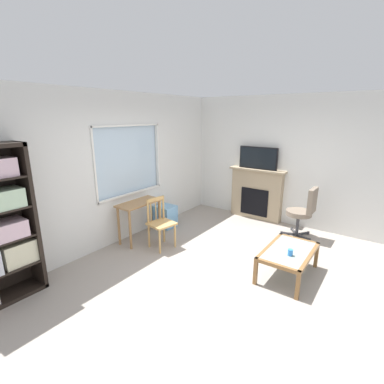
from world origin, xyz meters
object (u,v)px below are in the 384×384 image
at_px(fireplace, 256,194).
at_px(tv, 258,158).
at_px(sippy_cup, 290,252).
at_px(office_chair, 304,210).
at_px(plastic_drawer_unit, 166,216).
at_px(wooden_chair, 160,222).
at_px(coffee_table, 289,253).
at_px(desk_under_window, 139,210).

height_order(fireplace, tv, tv).
relative_size(fireplace, tv, 1.46).
bearing_deg(sippy_cup, office_chair, 9.33).
bearing_deg(sippy_cup, plastic_drawer_unit, 79.32).
relative_size(wooden_chair, office_chair, 0.90).
xyz_separation_m(tv, coffee_table, (-1.96, -1.38, -1.04)).
distance_m(fireplace, office_chair, 1.25).
relative_size(wooden_chair, coffee_table, 0.86).
relative_size(wooden_chair, tv, 1.04).
xyz_separation_m(fireplace, tv, (-0.02, -0.00, 0.82)).
distance_m(wooden_chair, coffee_table, 2.19).
height_order(desk_under_window, tv, tv).
bearing_deg(wooden_chair, office_chair, -45.31).
height_order(fireplace, coffee_table, fireplace).
bearing_deg(desk_under_window, wooden_chair, -89.21).
bearing_deg(tv, office_chair, -110.58).
xyz_separation_m(wooden_chair, office_chair, (1.92, -1.94, 0.09)).
height_order(desk_under_window, plastic_drawer_unit, desk_under_window).
distance_m(plastic_drawer_unit, coffee_table, 2.74).
height_order(wooden_chair, sippy_cup, wooden_chair).
xyz_separation_m(desk_under_window, office_chair, (1.93, -2.45, -0.05)).
relative_size(wooden_chair, plastic_drawer_unit, 1.96).
height_order(office_chair, sippy_cup, office_chair).
relative_size(fireplace, coffee_table, 1.21).
bearing_deg(desk_under_window, coffee_table, -81.31).
relative_size(tv, office_chair, 0.86).
height_order(plastic_drawer_unit, tv, tv).
xyz_separation_m(office_chair, sippy_cup, (-1.67, -0.27, -0.10)).
height_order(plastic_drawer_unit, sippy_cup, sippy_cup).
bearing_deg(tv, plastic_drawer_unit, 139.79).
bearing_deg(sippy_cup, tv, 34.35).
xyz_separation_m(tv, sippy_cup, (-2.11, -1.44, -0.94)).
xyz_separation_m(fireplace, coffee_table, (-1.97, -1.38, -0.23)).
xyz_separation_m(plastic_drawer_unit, sippy_cup, (-0.52, -2.78, 0.23)).
bearing_deg(sippy_cup, desk_under_window, 95.38).
relative_size(desk_under_window, plastic_drawer_unit, 1.87).
relative_size(office_chair, sippy_cup, 11.11).
height_order(tv, sippy_cup, tv).
bearing_deg(sippy_cup, wooden_chair, 96.44).
relative_size(tv, sippy_cup, 9.60).
xyz_separation_m(desk_under_window, coffee_table, (0.41, -2.67, -0.25)).
xyz_separation_m(plastic_drawer_unit, office_chair, (1.15, -2.50, 0.33)).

